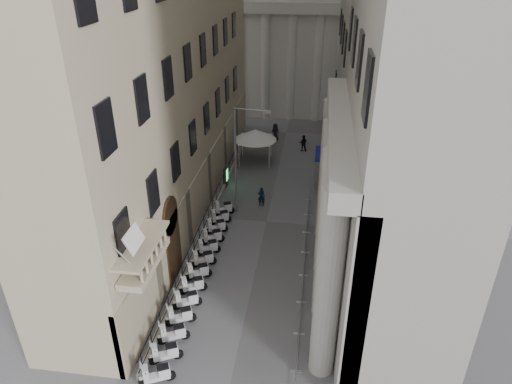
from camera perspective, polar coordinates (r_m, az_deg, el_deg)
iron_fence at (r=34.30m, az=-6.09°, el=-4.22°), size 0.30×28.00×1.40m
blue_awning at (r=40.40m, az=8.31°, el=0.94°), size 1.60×3.00×3.00m
flag at (r=24.74m, az=-12.76°, el=-20.38°), size 1.00×1.40×8.20m
scooter_0 at (r=24.00m, az=-12.12°, el=-22.28°), size 1.51×1.10×1.50m
scooter_1 at (r=24.79m, az=-11.09°, el=-20.02°), size 1.51×1.10×1.50m
scooter_2 at (r=25.63m, az=-10.16°, el=-17.90°), size 1.51×1.10×1.50m
scooter_3 at (r=26.50m, az=-9.30°, el=-15.91°), size 1.51×1.10×1.50m
scooter_4 at (r=27.41m, az=-8.52°, el=-14.05°), size 1.51×1.10×1.50m
scooter_5 at (r=28.34m, az=-7.80°, el=-12.31°), size 1.51×1.10×1.50m
scooter_6 at (r=29.31m, az=-7.14°, el=-10.67°), size 1.51×1.10×1.50m
scooter_7 at (r=30.30m, az=-6.52°, el=-9.15°), size 1.51×1.10×1.50m
scooter_8 at (r=31.32m, az=-5.95°, el=-7.72°), size 1.51×1.10×1.50m
scooter_9 at (r=32.36m, az=-5.42°, el=-6.38°), size 1.51×1.10×1.50m
scooter_10 at (r=33.41m, az=-4.92°, el=-5.12°), size 1.51×1.10×1.50m
scooter_11 at (r=34.49m, az=-4.46°, el=-3.94°), size 1.51×1.10×1.50m
scooter_12 at (r=35.58m, az=-4.03°, el=-2.83°), size 1.51×1.10×1.50m
barrier_1 at (r=24.86m, az=5.24°, el=-19.30°), size 0.60×2.40×1.10m
barrier_2 at (r=26.62m, az=5.56°, el=-15.36°), size 0.60×2.40×1.10m
barrier_3 at (r=28.49m, az=5.83°, el=-11.92°), size 0.60×2.40×1.10m
barrier_4 at (r=30.45m, az=6.06°, el=-8.91°), size 0.60×2.40×1.10m
barrier_5 at (r=32.49m, az=6.26°, el=-6.27°), size 0.60×2.40×1.10m
barrier_6 at (r=34.58m, az=6.43°, el=-3.95°), size 0.60×2.40×1.10m
barrier_7 at (r=36.73m, az=6.59°, el=-1.89°), size 0.60×2.40×1.10m
security_tent at (r=43.29m, az=0.01°, el=7.12°), size 4.04×4.04×3.28m
street_lamp at (r=33.57m, az=-2.04°, el=4.93°), size 2.74×0.58×8.45m
info_kiosk at (r=39.46m, az=-3.80°, el=1.93°), size 0.27×0.82×1.74m
pedestrian_a at (r=36.34m, az=0.67°, el=-0.58°), size 0.59×0.39×1.61m
pedestrian_b at (r=46.80m, az=5.90°, el=6.12°), size 0.84×0.66×1.68m
pedestrian_c at (r=49.05m, az=2.42°, el=7.46°), size 1.13×1.06×1.95m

